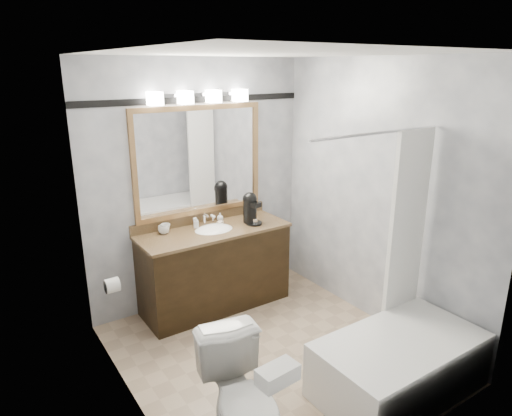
% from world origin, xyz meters
% --- Properties ---
extents(room, '(2.42, 2.62, 2.52)m').
position_xyz_m(room, '(0.00, 0.00, 1.25)').
color(room, tan).
rests_on(room, ground).
extents(vanity, '(1.53, 0.58, 0.97)m').
position_xyz_m(vanity, '(0.00, 1.02, 0.44)').
color(vanity, black).
rests_on(vanity, ground).
extents(mirror, '(1.40, 0.04, 1.10)m').
position_xyz_m(mirror, '(0.00, 1.28, 1.50)').
color(mirror, '#AD7F4E').
rests_on(mirror, room).
extents(vanity_light_bar, '(1.02, 0.14, 0.12)m').
position_xyz_m(vanity_light_bar, '(0.00, 1.23, 2.13)').
color(vanity_light_bar, silver).
rests_on(vanity_light_bar, room).
extents(accent_stripe, '(2.40, 0.01, 0.06)m').
position_xyz_m(accent_stripe, '(0.00, 1.29, 2.10)').
color(accent_stripe, black).
rests_on(accent_stripe, room).
extents(bathtub, '(1.30, 0.75, 1.96)m').
position_xyz_m(bathtub, '(0.55, -0.90, 0.28)').
color(bathtub, white).
rests_on(bathtub, ground).
extents(tp_roll, '(0.11, 0.12, 0.12)m').
position_xyz_m(tp_roll, '(-1.14, 0.66, 0.70)').
color(tp_roll, white).
rests_on(tp_roll, room).
extents(toilet, '(0.56, 0.82, 0.77)m').
position_xyz_m(toilet, '(-0.78, -0.77, 0.39)').
color(toilet, white).
rests_on(toilet, ground).
extents(tissue_box, '(0.24, 0.14, 0.09)m').
position_xyz_m(tissue_box, '(-0.78, -1.12, 0.82)').
color(tissue_box, white).
rests_on(tissue_box, toilet).
extents(coffee_maker, '(0.17, 0.21, 0.33)m').
position_xyz_m(coffee_maker, '(0.41, 0.97, 1.02)').
color(coffee_maker, black).
rests_on(coffee_maker, vanity).
extents(cup_left, '(0.11, 0.11, 0.08)m').
position_xyz_m(cup_left, '(-0.46, 1.18, 0.89)').
color(cup_left, white).
rests_on(cup_left, vanity).
extents(cup_right, '(0.10, 0.10, 0.09)m').
position_xyz_m(cup_right, '(-0.43, 1.20, 0.89)').
color(cup_right, white).
rests_on(cup_right, vanity).
extents(soap_bottle_a, '(0.06, 0.06, 0.11)m').
position_xyz_m(soap_bottle_a, '(-0.12, 1.16, 0.90)').
color(soap_bottle_a, white).
rests_on(soap_bottle_a, vanity).
extents(soap_bottle_b, '(0.08, 0.08, 0.09)m').
position_xyz_m(soap_bottle_b, '(0.18, 1.21, 0.89)').
color(soap_bottle_b, white).
rests_on(soap_bottle_b, vanity).
extents(soap_bar, '(0.08, 0.07, 0.02)m').
position_xyz_m(soap_bar, '(0.14, 1.13, 0.86)').
color(soap_bar, beige).
rests_on(soap_bar, vanity).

